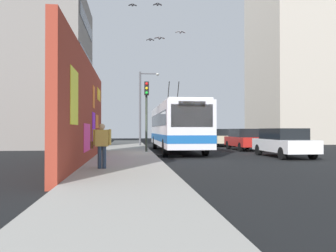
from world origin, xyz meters
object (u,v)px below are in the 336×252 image
at_px(pedestrian_near_wall, 102,142).
at_px(street_lamp, 142,103).
at_px(parked_car_white, 283,142).
at_px(parked_car_dark_gray, 207,136).
at_px(traffic_light, 146,105).
at_px(parked_car_red, 244,139).
at_px(city_bus, 176,126).
at_px(parked_car_champagne, 221,137).

distance_m(pedestrian_near_wall, street_lamp, 17.76).
bearing_deg(parked_car_white, parked_car_dark_gray, 0.00).
distance_m(parked_car_dark_gray, street_lamp, 9.99).
relative_size(traffic_light, street_lamp, 0.68).
xyz_separation_m(parked_car_red, street_lamp, (5.48, 7.25, 3.02)).
bearing_deg(parked_car_dark_gray, parked_car_red, 180.00).
distance_m(parked_car_white, parked_car_red, 6.30).
bearing_deg(pedestrian_near_wall, street_lamp, -7.03).
bearing_deg(city_bus, parked_car_champagne, -35.91).
height_order(parked_car_red, pedestrian_near_wall, pedestrian_near_wall).
distance_m(parked_car_dark_gray, traffic_light, 16.61).
relative_size(parked_car_white, street_lamp, 0.73).
height_order(city_bus, parked_car_white, city_bus).
relative_size(parked_car_champagne, pedestrian_near_wall, 2.66).
relative_size(parked_car_dark_gray, street_lamp, 0.74).
relative_size(city_bus, parked_car_red, 2.62).
xyz_separation_m(parked_car_red, parked_car_dark_gray, (11.66, -0.00, 0.00)).
distance_m(parked_car_dark_gray, pedestrian_near_wall, 25.39).
distance_m(parked_car_red, traffic_light, 8.28).
xyz_separation_m(parked_car_dark_gray, pedestrian_near_wall, (-23.59, 9.40, 0.22)).
xyz_separation_m(parked_car_dark_gray, traffic_light, (-14.73, 7.35, 2.24)).
height_order(traffic_light, street_lamp, street_lamp).
relative_size(parked_car_white, pedestrian_near_wall, 2.97).
distance_m(parked_car_red, parked_car_dark_gray, 11.66).
distance_m(parked_car_white, street_lamp, 14.15).
bearing_deg(parked_car_dark_gray, street_lamp, 130.42).
bearing_deg(parked_car_dark_gray, parked_car_white, 180.00).
xyz_separation_m(traffic_light, street_lamp, (8.55, -0.10, 0.78)).
relative_size(city_bus, parked_car_champagne, 2.77).
height_order(pedestrian_near_wall, street_lamp, street_lamp).
bearing_deg(parked_car_dark_gray, parked_car_champagne, 180.00).
xyz_separation_m(city_bus, pedestrian_near_wall, (-10.86, 4.20, -0.73)).
xyz_separation_m(parked_car_white, street_lamp, (11.77, 7.25, 3.01)).
height_order(city_bus, street_lamp, street_lamp).
xyz_separation_m(parked_car_white, parked_car_red, (6.30, 0.00, -0.00)).
bearing_deg(traffic_light, parked_car_white, -113.66).
bearing_deg(pedestrian_near_wall, parked_car_dark_gray, -21.72).
bearing_deg(parked_car_red, city_bus, 101.65).
bearing_deg(parked_car_champagne, city_bus, 144.09).
distance_m(traffic_light, street_lamp, 8.59).
xyz_separation_m(pedestrian_near_wall, traffic_light, (8.86, -2.05, 2.01)).
distance_m(parked_car_champagne, pedestrian_near_wall, 20.34).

